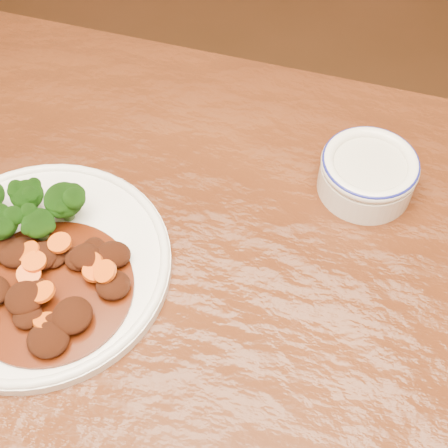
# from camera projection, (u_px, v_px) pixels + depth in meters

# --- Properties ---
(dining_table) EXTENTS (1.58, 1.05, 0.75)m
(dining_table) POSITION_uv_depth(u_px,v_px,m) (215.00, 358.00, 0.75)
(dining_table) COLOR #4E220D
(dining_table) RESTS_ON ground
(dinner_plate) EXTENTS (0.31, 0.31, 0.02)m
(dinner_plate) POSITION_uv_depth(u_px,v_px,m) (40.00, 265.00, 0.73)
(dinner_plate) COLOR white
(dinner_plate) RESTS_ON dining_table
(broccoli_florets) EXTENTS (0.14, 0.09, 0.05)m
(broccoli_florets) POSITION_uv_depth(u_px,v_px,m) (26.00, 207.00, 0.73)
(broccoli_florets) COLOR #578545
(broccoli_florets) RESTS_ON dinner_plate
(mince_stew) EXTENTS (0.19, 0.19, 0.04)m
(mince_stew) POSITION_uv_depth(u_px,v_px,m) (47.00, 284.00, 0.69)
(mince_stew) COLOR #4C1708
(mince_stew) RESTS_ON dinner_plate
(dip_bowl) EXTENTS (0.12, 0.12, 0.06)m
(dip_bowl) POSITION_uv_depth(u_px,v_px,m) (368.00, 173.00, 0.78)
(dip_bowl) COLOR silver
(dip_bowl) RESTS_ON dining_table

